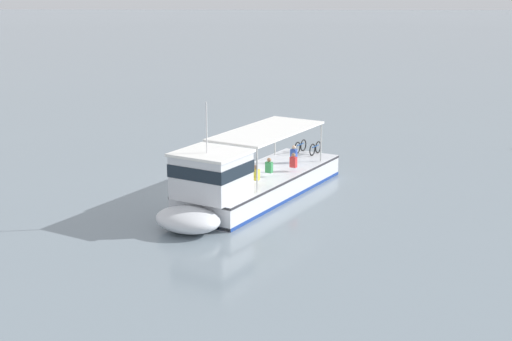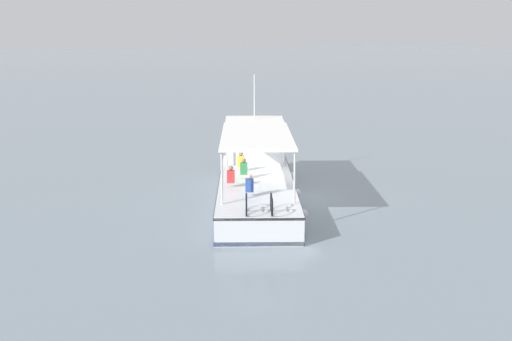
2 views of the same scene
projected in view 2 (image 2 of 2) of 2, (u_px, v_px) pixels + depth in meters
ground_plane at (288, 198)px, 28.42m from camera, size 400.00×400.00×0.00m
ferry_main at (256, 174)px, 28.70m from camera, size 12.60×8.90×5.32m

